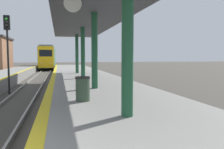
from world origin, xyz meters
The scene contains 4 objects.
train centered at (0.00, 44.26, 2.27)m, with size 2.60×18.98×4.47m.
signal_mid centered at (-1.05, 12.18, 3.45)m, with size 0.36×0.31×4.98m.
station_canopy centered at (3.69, 9.76, 4.38)m, with size 3.89×20.04×3.70m.
trash_bin centered at (2.82, 4.40, 1.32)m, with size 0.49×0.49×0.81m.
Camera 1 is at (2.06, -2.84, 2.37)m, focal length 35.00 mm.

